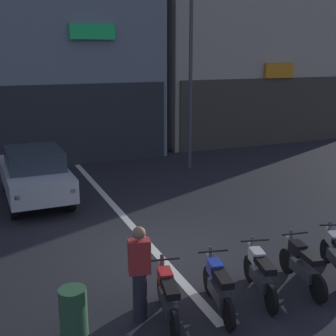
{
  "coord_description": "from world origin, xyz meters",
  "views": [
    {
      "loc": [
        -3.32,
        -8.67,
        4.38
      ],
      "look_at": [
        1.11,
        2.0,
        1.4
      ],
      "focal_mm": 47.97,
      "sensor_mm": 36.0,
      "label": 1
    }
  ],
  "objects_px": {
    "motorcycle_white_row_centre": "(260,273)",
    "motorcycle_black_row_right_mid": "(302,264)",
    "motorcycle_red_row_leftmost": "(167,296)",
    "trash_bin": "(73,314)",
    "street_lamp": "(191,59)",
    "person_by_motorcycles": "(140,273)",
    "car_silver_crossing_near": "(35,173)",
    "motorcycle_blue_row_left_mid": "(218,286)"
  },
  "relations": [
    {
      "from": "motorcycle_white_row_centre",
      "to": "motorcycle_black_row_right_mid",
      "type": "xyz_separation_m",
      "value": [
        0.94,
        -0.02,
        0.0
      ]
    },
    {
      "from": "motorcycle_red_row_leftmost",
      "to": "trash_bin",
      "type": "height_order",
      "value": "motorcycle_red_row_leftmost"
    },
    {
      "from": "motorcycle_red_row_leftmost",
      "to": "motorcycle_white_row_centre",
      "type": "height_order",
      "value": "same"
    },
    {
      "from": "motorcycle_white_row_centre",
      "to": "trash_bin",
      "type": "height_order",
      "value": "motorcycle_white_row_centre"
    },
    {
      "from": "motorcycle_white_row_centre",
      "to": "motorcycle_black_row_right_mid",
      "type": "bearing_deg",
      "value": -1.32
    },
    {
      "from": "street_lamp",
      "to": "person_by_motorcycles",
      "type": "height_order",
      "value": "street_lamp"
    },
    {
      "from": "car_silver_crossing_near",
      "to": "trash_bin",
      "type": "distance_m",
      "value": 7.22
    },
    {
      "from": "car_silver_crossing_near",
      "to": "person_by_motorcycles",
      "type": "bearing_deg",
      "value": -83.05
    },
    {
      "from": "person_by_motorcycles",
      "to": "car_silver_crossing_near",
      "type": "bearing_deg",
      "value": 96.95
    },
    {
      "from": "motorcycle_blue_row_left_mid",
      "to": "person_by_motorcycles",
      "type": "xyz_separation_m",
      "value": [
        -1.35,
        0.24,
        0.4
      ]
    },
    {
      "from": "car_silver_crossing_near",
      "to": "street_lamp",
      "type": "bearing_deg",
      "value": 17.73
    },
    {
      "from": "motorcycle_blue_row_left_mid",
      "to": "trash_bin",
      "type": "height_order",
      "value": "motorcycle_blue_row_left_mid"
    },
    {
      "from": "motorcycle_white_row_centre",
      "to": "motorcycle_black_row_right_mid",
      "type": "relative_size",
      "value": 0.99
    },
    {
      "from": "street_lamp",
      "to": "motorcycle_blue_row_left_mid",
      "type": "xyz_separation_m",
      "value": [
        -3.82,
        -9.27,
        -3.68
      ]
    },
    {
      "from": "street_lamp",
      "to": "person_by_motorcycles",
      "type": "xyz_separation_m",
      "value": [
        -5.17,
        -9.03,
        -3.28
      ]
    },
    {
      "from": "motorcycle_white_row_centre",
      "to": "motorcycle_black_row_right_mid",
      "type": "distance_m",
      "value": 0.94
    },
    {
      "from": "motorcycle_red_row_leftmost",
      "to": "motorcycle_blue_row_left_mid",
      "type": "relative_size",
      "value": 1.0
    },
    {
      "from": "motorcycle_black_row_right_mid",
      "to": "trash_bin",
      "type": "height_order",
      "value": "motorcycle_black_row_right_mid"
    },
    {
      "from": "motorcycle_blue_row_left_mid",
      "to": "person_by_motorcycles",
      "type": "relative_size",
      "value": 0.99
    },
    {
      "from": "car_silver_crossing_near",
      "to": "motorcycle_red_row_leftmost",
      "type": "distance_m",
      "value": 7.43
    },
    {
      "from": "motorcycle_red_row_leftmost",
      "to": "motorcycle_blue_row_left_mid",
      "type": "xyz_separation_m",
      "value": [
        0.94,
        -0.03,
        0.0
      ]
    },
    {
      "from": "motorcycle_red_row_leftmost",
      "to": "person_by_motorcycles",
      "type": "distance_m",
      "value": 0.61
    },
    {
      "from": "motorcycle_red_row_leftmost",
      "to": "motorcycle_white_row_centre",
      "type": "xyz_separation_m",
      "value": [
        1.88,
        0.09,
        0.0
      ]
    },
    {
      "from": "street_lamp",
      "to": "motorcycle_red_row_leftmost",
      "type": "distance_m",
      "value": 11.02
    },
    {
      "from": "trash_bin",
      "to": "motorcycle_red_row_leftmost",
      "type": "bearing_deg",
      "value": -4.29
    },
    {
      "from": "motorcycle_white_row_centre",
      "to": "motorcycle_red_row_leftmost",
      "type": "bearing_deg",
      "value": -177.4
    },
    {
      "from": "motorcycle_blue_row_left_mid",
      "to": "person_by_motorcycles",
      "type": "height_order",
      "value": "person_by_motorcycles"
    },
    {
      "from": "car_silver_crossing_near",
      "to": "street_lamp",
      "type": "distance_m",
      "value": 7.12
    },
    {
      "from": "person_by_motorcycles",
      "to": "trash_bin",
      "type": "relative_size",
      "value": 1.96
    },
    {
      "from": "motorcycle_white_row_centre",
      "to": "person_by_motorcycles",
      "type": "relative_size",
      "value": 0.98
    },
    {
      "from": "street_lamp",
      "to": "trash_bin",
      "type": "height_order",
      "value": "street_lamp"
    },
    {
      "from": "car_silver_crossing_near",
      "to": "motorcycle_blue_row_left_mid",
      "type": "distance_m",
      "value": 7.68
    },
    {
      "from": "car_silver_crossing_near",
      "to": "person_by_motorcycles",
      "type": "distance_m",
      "value": 7.16
    },
    {
      "from": "motorcycle_blue_row_left_mid",
      "to": "car_silver_crossing_near",
      "type": "bearing_deg",
      "value": 106.78
    },
    {
      "from": "car_silver_crossing_near",
      "to": "motorcycle_black_row_right_mid",
      "type": "distance_m",
      "value": 8.33
    },
    {
      "from": "motorcycle_black_row_right_mid",
      "to": "motorcycle_white_row_centre",
      "type": "bearing_deg",
      "value": 178.68
    },
    {
      "from": "car_silver_crossing_near",
      "to": "motorcycle_red_row_leftmost",
      "type": "bearing_deg",
      "value": -80.08
    },
    {
      "from": "motorcycle_black_row_right_mid",
      "to": "trash_bin",
      "type": "xyz_separation_m",
      "value": [
        -4.35,
        0.05,
        -0.03
      ]
    },
    {
      "from": "motorcycle_red_row_leftmost",
      "to": "motorcycle_black_row_right_mid",
      "type": "bearing_deg",
      "value": 1.29
    },
    {
      "from": "motorcycle_white_row_centre",
      "to": "person_by_motorcycles",
      "type": "bearing_deg",
      "value": 176.99
    },
    {
      "from": "motorcycle_black_row_right_mid",
      "to": "person_by_motorcycles",
      "type": "relative_size",
      "value": 1.0
    },
    {
      "from": "motorcycle_red_row_leftmost",
      "to": "person_by_motorcycles",
      "type": "relative_size",
      "value": 0.99
    }
  ]
}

